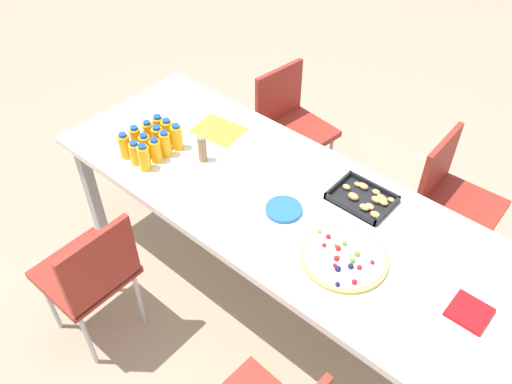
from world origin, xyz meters
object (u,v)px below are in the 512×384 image
(party_table, at_px, (281,205))
(juice_bottle_8, at_px, (165,144))
(juice_bottle_6, at_px, (148,133))
(juice_bottle_10, at_px, (167,131))
(juice_bottle_0, at_px, (125,146))
(cardboard_tube, at_px, (202,149))
(juice_bottle_3, at_px, (136,139))
(juice_bottle_2, at_px, (144,158))
(juice_bottle_4, at_px, (145,146))
(juice_bottle_5, at_px, (156,151))
(juice_bottle_1, at_px, (135,153))
(snack_tray, at_px, (365,199))
(juice_bottle_7, at_px, (158,138))
(paper_folder, at_px, (219,130))
(juice_bottle_9, at_px, (159,127))
(chair_far_left, at_px, (291,121))
(chair_far_right, at_px, (452,195))
(plate_stack, at_px, (284,209))
(juice_bottle_11, at_px, (177,137))
(napkin_stack, at_px, (469,312))
(fruit_pizza, at_px, (344,258))
(chair_near_left, at_px, (91,273))

(party_table, xyz_separation_m, juice_bottle_8, (-0.65, -0.15, 0.13))
(juice_bottle_6, bearing_deg, juice_bottle_10, 48.42)
(juice_bottle_0, xyz_separation_m, cardboard_tube, (0.32, 0.24, 0.01))
(juice_bottle_0, height_order, juice_bottle_3, juice_bottle_3)
(juice_bottle_2, xyz_separation_m, juice_bottle_4, (-0.07, 0.07, -0.01))
(juice_bottle_5, height_order, juice_bottle_8, juice_bottle_8)
(juice_bottle_1, relative_size, snack_tray, 0.46)
(juice_bottle_7, relative_size, paper_folder, 0.55)
(juice_bottle_1, relative_size, juice_bottle_9, 0.95)
(juice_bottle_9, distance_m, cardboard_tube, 0.31)
(chair_far_left, relative_size, juice_bottle_7, 5.82)
(juice_bottle_1, bearing_deg, party_table, 22.18)
(juice_bottle_4, relative_size, juice_bottle_5, 0.98)
(chair_far_right, bearing_deg, juice_bottle_3, -53.34)
(juice_bottle_6, height_order, cardboard_tube, cardboard_tube)
(juice_bottle_2, xyz_separation_m, juice_bottle_6, (-0.14, 0.15, -0.00))
(juice_bottle_3, height_order, juice_bottle_4, juice_bottle_3)
(snack_tray, bearing_deg, juice_bottle_0, -154.52)
(juice_bottle_6, xyz_separation_m, juice_bottle_8, (0.14, -0.01, 0.00))
(juice_bottle_5, xyz_separation_m, juice_bottle_9, (-0.14, 0.14, -0.00))
(party_table, bearing_deg, chair_far_left, 125.13)
(juice_bottle_0, xyz_separation_m, juice_bottle_8, (0.15, 0.15, 0.00))
(chair_far_right, height_order, juice_bottle_6, juice_bottle_6)
(juice_bottle_3, bearing_deg, juice_bottle_10, 65.12)
(juice_bottle_6, bearing_deg, plate_stack, 4.81)
(juice_bottle_11, distance_m, cardboard_tube, 0.17)
(napkin_stack, bearing_deg, party_table, 178.25)
(plate_stack, bearing_deg, juice_bottle_2, -162.69)
(party_table, xyz_separation_m, juice_bottle_4, (-0.72, -0.22, 0.12))
(juice_bottle_4, xyz_separation_m, juice_bottle_7, (0.00, 0.08, 0.00))
(juice_bottle_0, bearing_deg, plate_stack, 14.58)
(fruit_pizza, relative_size, cardboard_tube, 2.51)
(juice_bottle_0, xyz_separation_m, snack_tray, (1.11, 0.53, -0.05))
(chair_far_right, distance_m, juice_bottle_2, 1.66)
(party_table, height_order, juice_bottle_4, juice_bottle_4)
(juice_bottle_2, xyz_separation_m, juice_bottle_3, (-0.15, 0.07, -0.00))
(juice_bottle_1, bearing_deg, napkin_stack, 8.89)
(chair_near_left, distance_m, juice_bottle_1, 0.62)
(juice_bottle_1, relative_size, juice_bottle_6, 0.95)
(chair_far_left, xyz_separation_m, juice_bottle_0, (-0.24, -1.09, 0.32))
(snack_tray, xyz_separation_m, paper_folder, (-0.91, -0.05, -0.01))
(chair_far_left, relative_size, juice_bottle_5, 5.89)
(snack_tray, bearing_deg, party_table, -143.15)
(juice_bottle_0, distance_m, juice_bottle_9, 0.22)
(juice_bottle_0, xyz_separation_m, juice_bottle_5, (0.15, 0.08, -0.00))
(juice_bottle_10, height_order, snack_tray, juice_bottle_10)
(party_table, distance_m, snack_tray, 0.40)
(juice_bottle_8, relative_size, juice_bottle_10, 1.02)
(juice_bottle_3, bearing_deg, juice_bottle_6, 86.30)
(juice_bottle_9, bearing_deg, plate_stack, 0.17)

